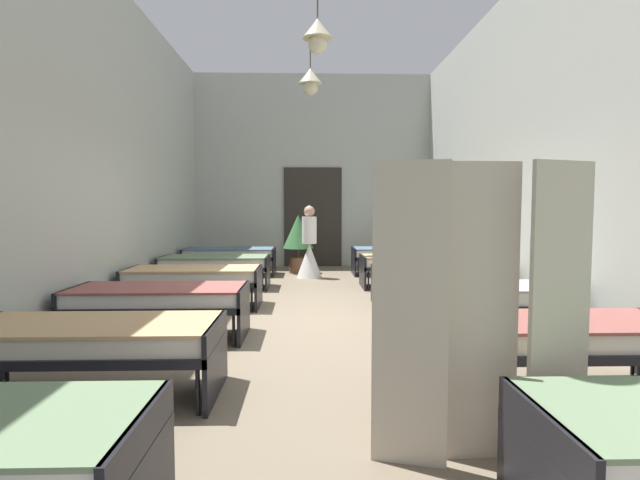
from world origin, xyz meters
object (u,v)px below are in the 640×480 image
object	(u,v)px
bed_right_row_3	(439,276)
privacy_screen	(484,314)
bed_right_row_2	(480,297)
bed_left_row_1	(92,340)
bed_right_row_1	(556,337)
bed_right_row_5	(397,254)
bed_left_row_2	(159,299)
nurse_near_aisle	(309,252)
bed_left_row_3	(194,277)
bed_right_row_4	(414,263)
bed_left_row_4	(215,264)
potted_plant	(298,236)
bed_left_row_5	(230,255)

from	to	relation	value
bed_right_row_3	privacy_screen	distance (m)	4.47
bed_right_row_2	bed_right_row_3	distance (m)	1.67
bed_left_row_1	bed_right_row_1	distance (m)	3.57
bed_left_row_1	bed_right_row_1	bearing A→B (deg)	0.00
bed_right_row_3	bed_right_row_5	world-z (taller)	same
bed_left_row_2	nurse_near_aisle	world-z (taller)	nurse_near_aisle
bed_right_row_2	nurse_near_aisle	size ratio (longest dim) A/B	1.28
bed_left_row_3	bed_right_row_3	distance (m)	3.57
bed_left_row_1	bed_right_row_3	xyz separation A→B (m)	(3.57, 3.33, 0.00)
bed_right_row_1	bed_right_row_4	world-z (taller)	same
bed_left_row_4	bed_right_row_5	world-z (taller)	same
bed_right_row_1	bed_right_row_3	world-z (taller)	same
nurse_near_aisle	bed_right_row_4	bearing A→B (deg)	-82.11
bed_right_row_5	bed_left_row_2	bearing A→B (deg)	-125.53
nurse_near_aisle	bed_left_row_4	bearing A→B (deg)	168.57
potted_plant	privacy_screen	xyz separation A→B (m)	(1.17, -7.99, 0.04)
bed_left_row_4	bed_right_row_5	distance (m)	3.94
bed_right_row_4	nurse_near_aisle	world-z (taller)	nurse_near_aisle
nurse_near_aisle	bed_right_row_1	bearing A→B (deg)	-121.53
bed_left_row_5	nurse_near_aisle	distance (m)	1.73
bed_left_row_5	potted_plant	distance (m)	1.52
bed_left_row_4	bed_right_row_2	bearing A→B (deg)	-43.03
privacy_screen	bed_left_row_1	bearing A→B (deg)	156.93
bed_right_row_3	bed_right_row_5	bearing A→B (deg)	90.00
bed_right_row_2	bed_right_row_4	bearing A→B (deg)	90.00
bed_left_row_4	bed_right_row_4	distance (m)	3.57
bed_left_row_3	potted_plant	xyz separation A→B (m)	(1.44, 3.64, 0.37)
bed_right_row_4	bed_left_row_5	world-z (taller)	same
bed_right_row_2	nurse_near_aisle	distance (m)	4.96
bed_left_row_1	bed_right_row_2	size ratio (longest dim) A/B	1.00
bed_right_row_5	bed_right_row_2	bearing A→B (deg)	-90.00
bed_right_row_1	bed_left_row_5	size ratio (longest dim) A/B	1.00
bed_right_row_4	privacy_screen	bearing A→B (deg)	-98.98
bed_left_row_1	nurse_near_aisle	xyz separation A→B (m)	(1.68, 6.26, 0.09)
bed_right_row_3	privacy_screen	xyz separation A→B (m)	(-0.95, -4.34, 0.41)
bed_right_row_2	privacy_screen	distance (m)	2.87
bed_left_row_2	privacy_screen	world-z (taller)	privacy_screen
nurse_near_aisle	potted_plant	size ratio (longest dim) A/B	1.16
bed_left_row_3	bed_right_row_5	size ratio (longest dim) A/B	1.00
bed_left_row_1	bed_right_row_5	size ratio (longest dim) A/B	1.00
bed_right_row_3	privacy_screen	world-z (taller)	privacy_screen
bed_left_row_5	nurse_near_aisle	size ratio (longest dim) A/B	1.28
bed_left_row_3	bed_right_row_1	bearing A→B (deg)	-43.03
bed_left_row_2	potted_plant	distance (m)	5.51
bed_right_row_2	bed_left_row_4	size ratio (longest dim) A/B	1.00
bed_right_row_4	nurse_near_aisle	size ratio (longest dim) A/B	1.28
bed_right_row_4	privacy_screen	distance (m)	6.10
bed_left_row_1	nurse_near_aisle	bearing A→B (deg)	74.93
bed_left_row_2	bed_left_row_3	xyz separation A→B (m)	(0.00, 1.67, 0.00)
bed_right_row_3	bed_left_row_4	xyz separation A→B (m)	(-3.57, 1.67, 0.00)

